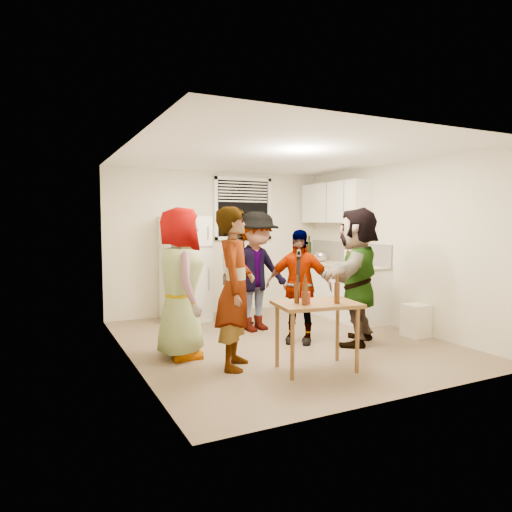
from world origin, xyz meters
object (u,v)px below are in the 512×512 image
beer_bottle_table (297,303)px  guest_grey (181,356)px  red_cup (306,304)px  serving_table (316,370)px  wine_bottle (309,259)px  refrigerator (185,268)px  trash_bin (416,319)px  guest_stripe (235,367)px  guest_back_left (240,325)px  kettle (321,262)px  guest_back_right (256,330)px  guest_black (298,342)px  blue_cup (358,267)px  beer_bottle_counter (348,266)px  guest_orange (356,343)px

beer_bottle_table → guest_grey: (-0.97, 1.07, -0.74)m
red_cup → serving_table: bearing=5.4°
wine_bottle → refrigerator: bearing=-176.6°
trash_bin → guest_stripe: trash_bin is taller
guest_grey → guest_back_left: guest_back_left is taller
refrigerator → guest_stripe: 2.78m
refrigerator → kettle: refrigerator is taller
red_cup → guest_grey: bearing=132.3°
guest_back_right → guest_black: 0.88m
blue_cup → trash_bin: blue_cup is taller
beer_bottle_table → guest_back_left: beer_bottle_table is taller
kettle → guest_black: (-1.48, -1.64, -0.90)m
guest_black → refrigerator: bearing=154.3°
guest_back_left → guest_back_right: size_ratio=0.89×
blue_cup → serving_table: size_ratio=0.14×
guest_stripe → kettle: bearing=-18.5°
wine_bottle → blue_cup: wine_bottle is taller
wine_bottle → guest_stripe: 4.02m
refrigerator → guest_black: (0.92, -2.04, -0.85)m
refrigerator → wine_bottle: 2.50m
guest_back_left → red_cup: bearing=-91.6°
wine_bottle → guest_grey: size_ratio=0.19×
guest_grey → beer_bottle_table: bearing=-132.8°
serving_table → guest_black: bearing=68.4°
guest_back_right → guest_black: bearing=-88.5°
guest_black → beer_bottle_counter: bearing=69.4°
kettle → guest_back_right: size_ratio=0.15×
guest_stripe → guest_orange: bearing=-51.9°
guest_stripe → guest_black: guest_stripe is taller
refrigerator → blue_cup: size_ratio=13.51×
guest_grey → blue_cup: bearing=-76.1°
trash_bin → wine_bottle: bearing=91.7°
guest_black → wine_bottle: bearing=94.2°
beer_bottle_counter → guest_stripe: 3.09m
trash_bin → guest_back_left: (-1.95, 1.72, -0.25)m
kettle → guest_stripe: kettle is taller
kettle → guest_grey: size_ratio=0.15×
serving_table → guest_back_left: (0.13, 2.32, 0.00)m
guest_grey → trash_bin: bearing=-94.3°
trash_bin → serving_table: bearing=-164.0°
beer_bottle_table → blue_cup: bearing=36.7°
guest_black → guest_orange: size_ratio=0.84×
wine_bottle → beer_bottle_table: size_ratio=1.49×
beer_bottle_counter → trash_bin: (0.23, -1.27, -0.65)m
refrigerator → trash_bin: (2.58, -2.50, -0.60)m
guest_black → guest_back_right: bearing=143.4°
guest_grey → guest_stripe: 0.78m
refrigerator → guest_black: refrigerator is taller
red_cup → guest_orange: 1.61m
guest_back_left → guest_black: guest_back_left is taller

